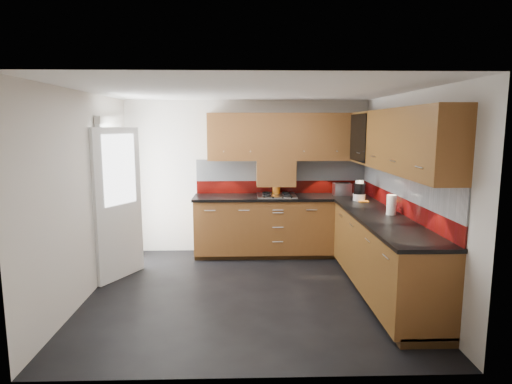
{
  "coord_description": "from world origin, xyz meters",
  "views": [
    {
      "loc": [
        -0.05,
        -4.97,
        2.01
      ],
      "look_at": [
        0.11,
        0.65,
        1.14
      ],
      "focal_mm": 30.0,
      "sensor_mm": 36.0,
      "label": 1
    }
  ],
  "objects_px": {
    "food_processor": "(359,191)",
    "toaster": "(342,189)",
    "gas_hob": "(277,195)",
    "utensil_pot": "(276,188)"
  },
  "relations": [
    {
      "from": "toaster",
      "to": "food_processor",
      "type": "bearing_deg",
      "value": -74.76
    },
    {
      "from": "food_processor",
      "to": "toaster",
      "type": "bearing_deg",
      "value": 105.24
    },
    {
      "from": "gas_hob",
      "to": "utensil_pot",
      "type": "height_order",
      "value": "utensil_pot"
    },
    {
      "from": "toaster",
      "to": "food_processor",
      "type": "height_order",
      "value": "food_processor"
    },
    {
      "from": "utensil_pot",
      "to": "food_processor",
      "type": "relative_size",
      "value": 1.52
    },
    {
      "from": "utensil_pot",
      "to": "toaster",
      "type": "xyz_separation_m",
      "value": [
        1.02,
        -0.1,
        -0.0
      ]
    },
    {
      "from": "gas_hob",
      "to": "toaster",
      "type": "xyz_separation_m",
      "value": [
        1.03,
        0.08,
        0.08
      ]
    },
    {
      "from": "utensil_pot",
      "to": "toaster",
      "type": "distance_m",
      "value": 1.02
    },
    {
      "from": "toaster",
      "to": "food_processor",
      "type": "relative_size",
      "value": 0.95
    },
    {
      "from": "gas_hob",
      "to": "utensil_pot",
      "type": "bearing_deg",
      "value": 87.45
    }
  ]
}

